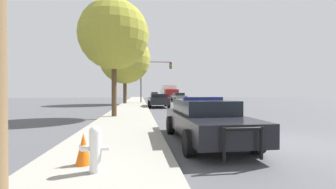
{
  "coord_description": "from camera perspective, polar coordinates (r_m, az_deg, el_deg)",
  "views": [
    {
      "loc": [
        -4.36,
        -6.47,
        1.59
      ],
      "look_at": [
        -1.02,
        20.11,
        1.24
      ],
      "focal_mm": 24.0,
      "sensor_mm": 36.0,
      "label": 1
    }
  ],
  "objects": [
    {
      "name": "police_car",
      "position": [
        7.3,
        9.29,
        -6.14
      ],
      "size": [
        2.07,
        5.02,
        1.41
      ],
      "rotation": [
        0.0,
        0.0,
        3.16
      ],
      "color": "black",
      "rests_on": "ground_plane"
    },
    {
      "name": "car_background_oncoming",
      "position": [
        35.9,
        2.73,
        -0.6
      ],
      "size": [
        2.2,
        4.18,
        1.41
      ],
      "rotation": [
        0.0,
        0.0,
        3.21
      ],
      "color": "slate",
      "rests_on": "ground_plane"
    },
    {
      "name": "fire_hydrant",
      "position": [
        4.38,
        -17.95,
        -12.63
      ],
      "size": [
        0.51,
        0.22,
        0.84
      ],
      "color": "white",
      "rests_on": "sidewalk_left"
    },
    {
      "name": "tree_sidewalk_mid",
      "position": [
        28.73,
        -10.9,
        9.01
      ],
      "size": [
        6.32,
        6.32,
        8.76
      ],
      "color": "#4C3823",
      "rests_on": "sidewalk_left"
    },
    {
      "name": "car_background_distant",
      "position": [
        52.47,
        -3.47,
        -0.16
      ],
      "size": [
        2.11,
        4.75,
        1.46
      ],
      "rotation": [
        0.0,
        0.0,
        -0.05
      ],
      "color": "black",
      "rests_on": "ground_plane"
    },
    {
      "name": "box_truck",
      "position": [
        44.96,
        0.21,
        0.66
      ],
      "size": [
        2.92,
        7.09,
        2.85
      ],
      "rotation": [
        0.0,
        0.0,
        3.18
      ],
      "color": "maroon",
      "rests_on": "ground_plane"
    },
    {
      "name": "ground_plane",
      "position": [
        7.96,
        26.74,
        -10.85
      ],
      "size": [
        110.0,
        110.0,
        0.0
      ],
      "primitive_type": "plane",
      "color": "#4F4F54"
    },
    {
      "name": "traffic_light",
      "position": [
        31.03,
        -3.85,
        5.49
      ],
      "size": [
        4.32,
        0.35,
        5.7
      ],
      "color": "#424247",
      "rests_on": "sidewalk_left"
    },
    {
      "name": "car_background_midblock",
      "position": [
        22.8,
        -2.46,
        -1.39
      ],
      "size": [
        2.05,
        4.39,
        1.37
      ],
      "rotation": [
        0.0,
        0.0,
        0.0
      ],
      "color": "black",
      "rests_on": "ground_plane"
    },
    {
      "name": "traffic_cone",
      "position": [
        4.91,
        -20.68,
        -12.77
      ],
      "size": [
        0.31,
        0.31,
        0.63
      ],
      "color": "orange",
      "rests_on": "sidewalk_left"
    },
    {
      "name": "tree_sidewalk_near",
      "position": [
        14.09,
        -13.56,
        14.48
      ],
      "size": [
        4.12,
        4.12,
        6.88
      ],
      "color": "#4C3823",
      "rests_on": "sidewalk_left"
    },
    {
      "name": "sidewalk_left",
      "position": [
        6.69,
        -13.68,
        -12.45
      ],
      "size": [
        3.0,
        110.0,
        0.13
      ],
      "color": "#99968C",
      "rests_on": "ground_plane"
    }
  ]
}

